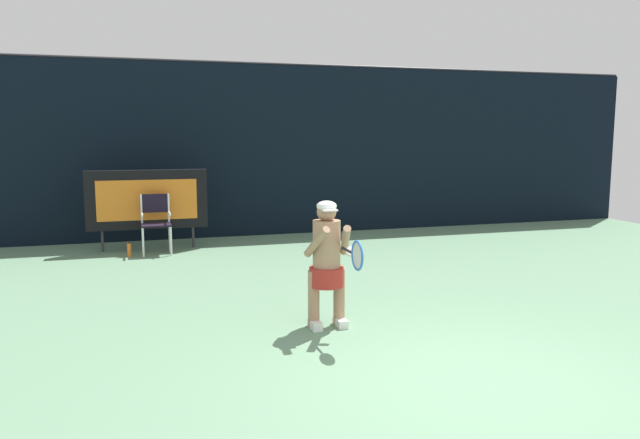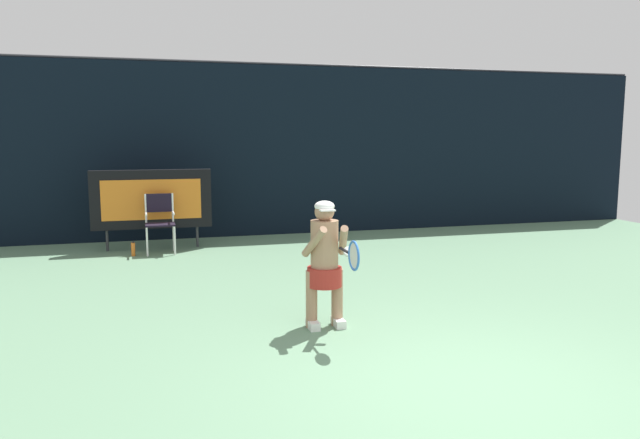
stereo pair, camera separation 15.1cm
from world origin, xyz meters
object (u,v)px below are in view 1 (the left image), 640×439
object	(u,v)px
scoreboard	(147,200)
tennis_player	(327,260)
umpire_chair	(156,220)
water_bottle	(129,250)
tennis_racket	(356,255)

from	to	relation	value
scoreboard	tennis_player	bearing A→B (deg)	-71.90
scoreboard	umpire_chair	size ratio (longest dim) A/B	2.04
umpire_chair	tennis_player	xyz separation A→B (m)	(1.66, -5.02, 0.15)
umpire_chair	tennis_player	bearing A→B (deg)	-71.70
scoreboard	water_bottle	xyz separation A→B (m)	(-0.36, -0.61, -0.82)
water_bottle	umpire_chair	bearing A→B (deg)	19.13
water_bottle	tennis_player	xyz separation A→B (m)	(2.14, -4.85, 0.65)
umpire_chair	water_bottle	size ratio (longest dim) A/B	4.08
scoreboard	tennis_racket	size ratio (longest dim) A/B	3.65
tennis_player	tennis_racket	xyz separation A→B (m)	(0.11, -0.65, 0.17)
water_bottle	tennis_racket	bearing A→B (deg)	-67.72
water_bottle	tennis_racket	xyz separation A→B (m)	(2.25, -5.50, 0.81)
tennis_player	scoreboard	bearing A→B (deg)	108.10
umpire_chair	tennis_player	size ratio (longest dim) A/B	0.76
tennis_player	tennis_racket	distance (m)	0.68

